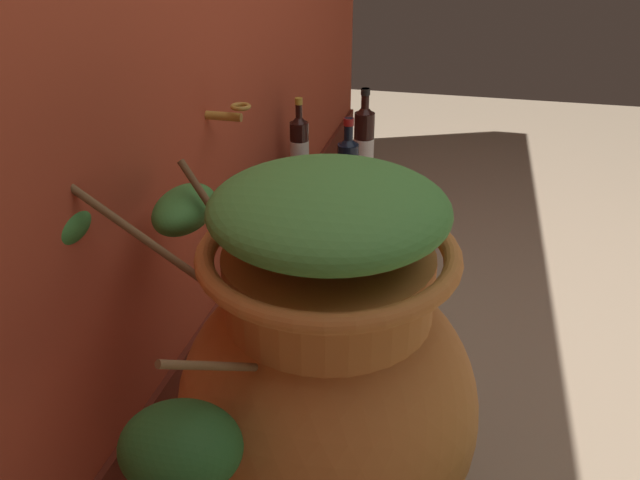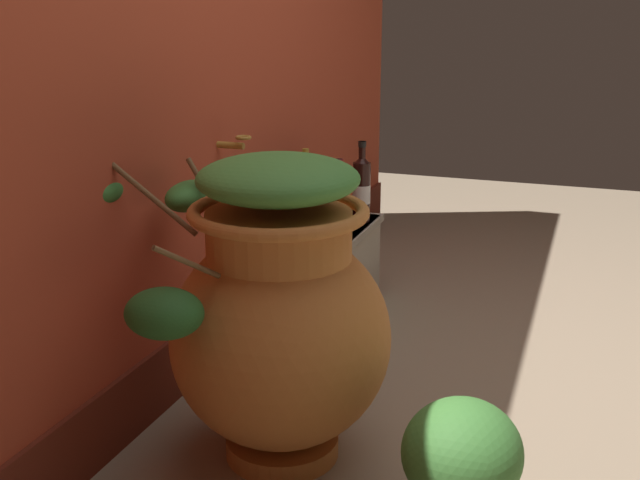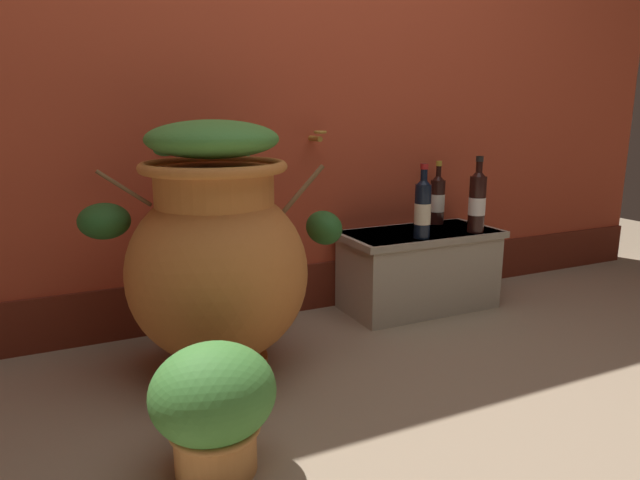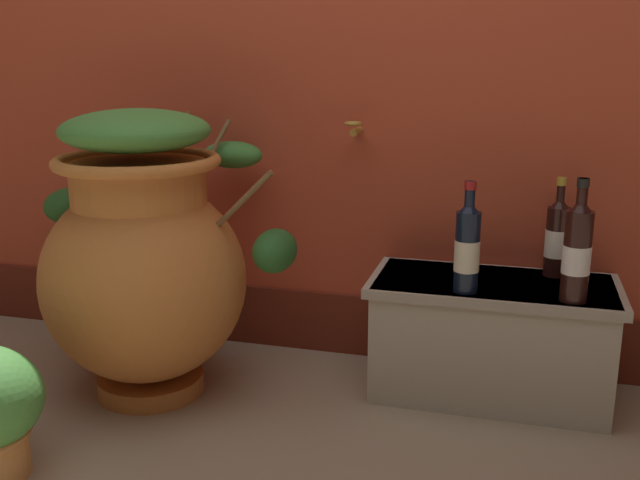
# 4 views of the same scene
# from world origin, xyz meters

# --- Properties ---
(ground_plane) EXTENTS (7.00, 7.00, 0.00)m
(ground_plane) POSITION_xyz_m (0.00, 0.00, 0.00)
(ground_plane) COLOR gray
(back_wall) EXTENTS (4.40, 0.33, 2.60)m
(back_wall) POSITION_xyz_m (0.00, 1.20, 1.29)
(back_wall) COLOR #B74228
(back_wall) RESTS_ON ground_plane
(terracotta_urn) EXTENTS (0.91, 0.92, 0.89)m
(terracotta_urn) POSITION_xyz_m (-0.47, 0.64, 0.44)
(terracotta_urn) COLOR #C17033
(terracotta_urn) RESTS_ON ground_plane
(stone_ledge) EXTENTS (0.75, 0.37, 0.37)m
(stone_ledge) POSITION_xyz_m (0.56, 0.90, 0.20)
(stone_ledge) COLOR #B2A893
(stone_ledge) RESTS_ON ground_plane
(wine_bottle_left) EXTENTS (0.08, 0.08, 0.35)m
(wine_bottle_left) POSITION_xyz_m (0.78, 0.78, 0.52)
(wine_bottle_left) COLOR black
(wine_bottle_left) RESTS_ON stone_ledge
(wine_bottle_middle) EXTENTS (0.07, 0.07, 0.31)m
(wine_bottle_middle) POSITION_xyz_m (0.74, 1.02, 0.50)
(wine_bottle_middle) COLOR black
(wine_bottle_middle) RESTS_ON stone_ledge
(wine_bottle_right) EXTENTS (0.07, 0.07, 0.33)m
(wine_bottle_right) POSITION_xyz_m (0.48, 0.78, 0.51)
(wine_bottle_right) COLOR black
(wine_bottle_right) RESTS_ON stone_ledge
(potted_shrub) EXTENTS (0.32, 0.30, 0.35)m
(potted_shrub) POSITION_xyz_m (-0.64, 0.08, 0.19)
(potted_shrub) COLOR #D68E4C
(potted_shrub) RESTS_ON ground_plane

